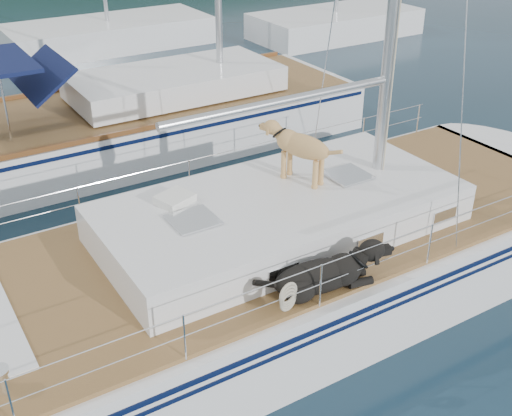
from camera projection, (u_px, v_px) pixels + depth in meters
ground at (235, 316)px, 9.59m from camera, size 120.00×120.00×0.00m
main_sailboat at (240, 276)px, 9.31m from camera, size 12.00×3.80×14.01m
neighbor_sailboat at (135, 124)px, 14.85m from camera, size 11.00×3.50×13.30m
bg_boat_center at (109, 35)px, 23.19m from camera, size 7.20×3.00×11.65m
bg_boat_east at (335, 24)px, 24.64m from camera, size 6.40×3.00×11.65m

